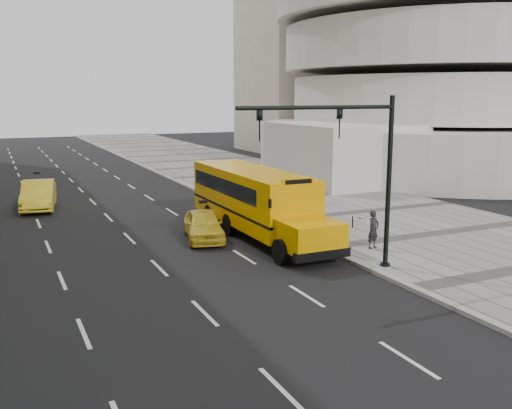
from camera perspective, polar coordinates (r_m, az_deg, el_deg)
name	(u,v)px	position (r m, az deg, el deg)	size (l,w,h in m)	color
ground	(151,236)	(26.82, -10.46, -3.13)	(140.00, 140.00, 0.00)	black
sidewalk_museum	(365,212)	(31.87, 10.88, -0.78)	(12.00, 140.00, 0.15)	gray
curb_museum	(267,223)	(28.83, 1.15, -1.81)	(0.30, 140.00, 0.15)	gray
guggenheim	(407,16)	(56.97, 14.88, 17.74)	(33.20, 42.20, 35.00)	silver
school_bus	(254,197)	(26.42, -0.20, 0.76)	(2.96, 11.56, 3.19)	#DE9500
taxi_near	(203,225)	(25.71, -5.28, -2.05)	(1.59, 3.95, 1.35)	gold
taxi_far	(38,195)	(34.84, -20.93, 0.90)	(1.71, 4.90, 1.61)	gold
pedestrian	(373,229)	(24.04, 11.66, -2.46)	(0.58, 0.38, 1.60)	black
traffic_signal	(357,162)	(20.29, 10.08, 4.18)	(6.18, 0.36, 6.40)	black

